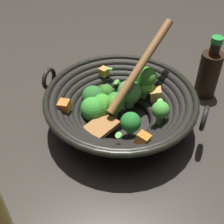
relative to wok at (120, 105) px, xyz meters
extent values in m
plane|color=#332D28|center=(0.00, 0.00, -0.06)|extent=(4.00, 4.00, 0.00)
cylinder|color=black|center=(0.00, 0.00, -0.05)|extent=(0.14, 0.14, 0.01)
torus|color=black|center=(0.00, 0.00, -0.04)|extent=(0.18, 0.18, 0.02)
torus|color=black|center=(0.00, 0.00, -0.03)|extent=(0.20, 0.20, 0.02)
torus|color=black|center=(0.00, 0.00, -0.02)|extent=(0.23, 0.23, 0.02)
torus|color=black|center=(0.00, 0.00, -0.01)|extent=(0.25, 0.25, 0.02)
torus|color=black|center=(0.00, 0.00, 0.00)|extent=(0.28, 0.28, 0.02)
torus|color=black|center=(0.00, 0.00, 0.01)|extent=(0.30, 0.30, 0.02)
torus|color=black|center=(0.00, 0.00, 0.02)|extent=(0.32, 0.32, 0.02)
torus|color=black|center=(0.00, 0.00, 0.03)|extent=(0.34, 0.34, 0.01)
torus|color=black|center=(-0.12, 0.14, 0.03)|extent=(0.05, 0.04, 0.05)
torus|color=black|center=(0.12, -0.14, 0.03)|extent=(0.05, 0.04, 0.05)
cylinder|color=#75B35B|center=(-0.08, -0.03, -0.02)|extent=(0.03, 0.03, 0.02)
sphere|color=#56A031|center=(-0.08, -0.03, 0.01)|extent=(0.04, 0.04, 0.04)
cylinder|color=#659B4A|center=(0.04, -0.05, -0.03)|extent=(0.03, 0.03, 0.02)
sphere|color=#296A28|center=(0.04, -0.05, 0.00)|extent=(0.05, 0.05, 0.05)
cylinder|color=#7DBE45|center=(0.01, 0.06, -0.03)|extent=(0.02, 0.02, 0.01)
sphere|color=#1F6E27|center=(0.01, 0.06, 0.00)|extent=(0.04, 0.04, 0.04)
cylinder|color=#6A8C4D|center=(-0.08, -0.03, 0.00)|extent=(0.02, 0.02, 0.03)
sphere|color=#3A8329|center=(-0.08, -0.03, 0.03)|extent=(0.05, 0.05, 0.05)
cylinder|color=#6B9E53|center=(0.06, -0.03, -0.04)|extent=(0.03, 0.03, 0.01)
sphere|color=green|center=(0.06, -0.03, -0.01)|extent=(0.06, 0.06, 0.06)
cylinder|color=#64A64D|center=(0.01, 0.00, -0.02)|extent=(0.02, 0.02, 0.02)
sphere|color=#3F7B23|center=(0.01, 0.00, 0.00)|extent=(0.04, 0.04, 0.04)
cylinder|color=#5A944C|center=(0.00, -0.02, -0.04)|extent=(0.03, 0.02, 0.02)
sphere|color=#30792B|center=(0.00, -0.02, -0.01)|extent=(0.05, 0.05, 0.05)
cylinder|color=#5DA24E|center=(0.00, -0.07, -0.04)|extent=(0.02, 0.02, 0.02)
sphere|color=#31691E|center=(0.00, -0.07, -0.01)|extent=(0.04, 0.04, 0.04)
cylinder|color=#6EB447|center=(-0.04, -0.02, -0.02)|extent=(0.03, 0.03, 0.02)
sphere|color=#4E9443|center=(-0.04, -0.02, 0.01)|extent=(0.06, 0.06, 0.06)
cylinder|color=#63A33B|center=(-0.06, 0.07, -0.01)|extent=(0.01, 0.02, 0.02)
sphere|color=green|center=(-0.06, 0.07, 0.02)|extent=(0.04, 0.04, 0.04)
cylinder|color=#699749|center=(0.04, -0.03, -0.04)|extent=(0.03, 0.03, 0.02)
sphere|color=#3C912A|center=(0.04, -0.03, -0.01)|extent=(0.06, 0.06, 0.06)
cube|color=#BE7126|center=(0.02, 0.12, 0.01)|extent=(0.04, 0.03, 0.03)
cube|color=#D08C4B|center=(-0.10, 0.00, -0.01)|extent=(0.04, 0.04, 0.03)
cube|color=#CC6929|center=(0.12, -0.04, 0.02)|extent=(0.04, 0.03, 0.03)
cube|color=#CD8437|center=(-0.06, -0.04, -0.03)|extent=(0.03, 0.02, 0.03)
cube|color=#D3863A|center=(-0.02, -0.12, 0.01)|extent=(0.03, 0.03, 0.02)
cylinder|color=#6BC651|center=(-0.03, -0.11, 0.02)|extent=(0.02, 0.02, 0.01)
cylinder|color=#6BC651|center=(0.06, 0.10, 0.02)|extent=(0.01, 0.01, 0.01)
cylinder|color=#6BC651|center=(-0.10, -0.05, 0.01)|extent=(0.02, 0.02, 0.01)
cylinder|color=#6BC651|center=(-0.09, 0.02, -0.01)|extent=(0.02, 0.02, 0.01)
cylinder|color=#56B247|center=(-0.04, -0.08, 0.00)|extent=(0.02, 0.02, 0.01)
cylinder|color=#6BC651|center=(0.03, -0.06, -0.01)|extent=(0.02, 0.02, 0.01)
cube|color=brown|center=(0.06, 0.03, -0.02)|extent=(0.08, 0.07, 0.01)
cylinder|color=#8E5E32|center=(-0.06, -0.02, 0.07)|extent=(0.20, 0.09, 0.16)
cylinder|color=black|center=(-0.25, 0.01, 0.00)|extent=(0.05, 0.05, 0.12)
cylinder|color=black|center=(-0.25, 0.01, 0.08)|extent=(0.02, 0.02, 0.03)
cylinder|color=#238433|center=(-0.25, 0.01, 0.10)|extent=(0.03, 0.03, 0.01)
camera|label=1|loc=(0.25, 0.45, 0.45)|focal=48.67mm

